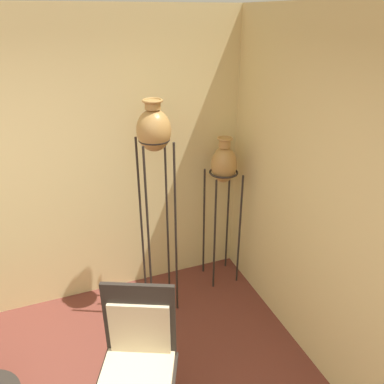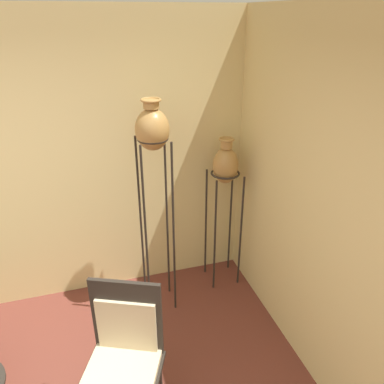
% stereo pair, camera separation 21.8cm
% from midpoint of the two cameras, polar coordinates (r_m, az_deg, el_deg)
% --- Properties ---
extents(wall_back, '(8.25, 0.06, 2.70)m').
position_cam_midpoint_polar(wall_back, '(3.58, -27.64, 1.80)').
color(wall_back, beige).
rests_on(wall_back, ground_plane).
extents(vase_stand_tall, '(0.28, 0.28, 2.02)m').
position_cam_midpoint_polar(vase_stand_tall, '(3.06, -7.84, 7.98)').
color(vase_stand_tall, '#28231E').
rests_on(vase_stand_tall, ground_plane).
extents(vase_stand_medium, '(0.30, 0.30, 1.58)m').
position_cam_midpoint_polar(vase_stand_medium, '(3.59, 3.12, 3.47)').
color(vase_stand_medium, '#28231E').
rests_on(vase_stand_medium, ground_plane).
extents(chair, '(0.66, 0.66, 1.10)m').
position_cam_midpoint_polar(chair, '(2.67, -10.85, -23.67)').
color(chair, '#28231E').
rests_on(chair, ground_plane).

